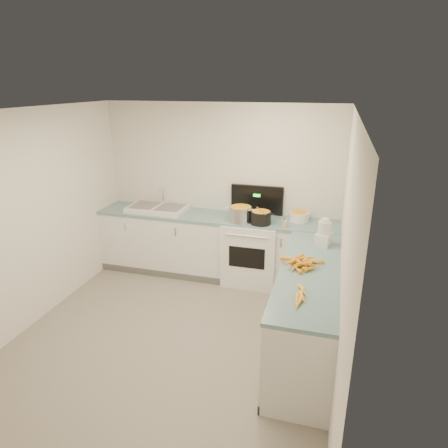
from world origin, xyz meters
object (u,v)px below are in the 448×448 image
(steel_pot, at_px, (241,215))
(black_pot, at_px, (261,218))
(sink, at_px, (158,208))
(mixing_bowl, at_px, (299,217))
(spice_jar, at_px, (285,224))
(food_processor, at_px, (324,234))
(extract_bottle, at_px, (284,224))
(stove, at_px, (252,250))

(steel_pot, bearing_deg, black_pot, -3.31)
(sink, xyz_separation_m, mixing_bowl, (2.08, 0.11, 0.02))
(spice_jar, height_order, food_processor, food_processor)
(sink, relative_size, black_pot, 3.12)
(extract_bottle, xyz_separation_m, spice_jar, (0.01, 0.00, -0.00))
(mixing_bowl, relative_size, food_processor, 0.83)
(sink, bearing_deg, black_pot, -5.69)
(mixing_bowl, xyz_separation_m, extract_bottle, (-0.16, -0.33, -0.02))
(steel_pot, relative_size, spice_jar, 3.53)
(mixing_bowl, height_order, spice_jar, mixing_bowl)
(stove, relative_size, black_pot, 4.94)
(spice_jar, distance_m, food_processor, 0.70)
(stove, distance_m, spice_jar, 0.73)
(stove, xyz_separation_m, extract_bottle, (0.47, -0.21, 0.51))
(steel_pot, height_order, mixing_bowl, steel_pot)
(extract_bottle, bearing_deg, mixing_bowl, 64.57)
(black_pot, distance_m, food_processor, 1.00)
(stove, bearing_deg, black_pot, -45.04)
(black_pot, relative_size, mixing_bowl, 1.02)
(food_processor, bearing_deg, stove, 146.01)
(steel_pot, relative_size, black_pot, 1.15)
(stove, height_order, mixing_bowl, stove)
(steel_pot, bearing_deg, mixing_bowl, 17.83)
(black_pot, bearing_deg, sink, 174.31)
(stove, relative_size, mixing_bowl, 5.01)
(sink, xyz_separation_m, food_processor, (2.44, -0.68, 0.10))
(sink, bearing_deg, stove, -0.62)
(steel_pot, relative_size, mixing_bowl, 1.17)
(mixing_bowl, bearing_deg, food_processor, -65.44)
(stove, distance_m, black_pot, 0.58)
(steel_pot, relative_size, extract_bottle, 3.33)
(black_pot, xyz_separation_m, spice_jar, (0.34, -0.06, -0.03))
(stove, height_order, spice_jar, stove)
(extract_bottle, height_order, spice_jar, extract_bottle)
(stove, height_order, black_pot, stove)
(stove, xyz_separation_m, spice_jar, (0.48, -0.21, 0.51))
(food_processor, bearing_deg, extract_bottle, 138.48)
(black_pot, bearing_deg, extract_bottle, -11.34)
(stove, relative_size, steel_pot, 4.30)
(sink, distance_m, extract_bottle, 1.94)
(mixing_bowl, distance_m, food_processor, 0.87)
(black_pot, xyz_separation_m, mixing_bowl, (0.49, 0.27, -0.02))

